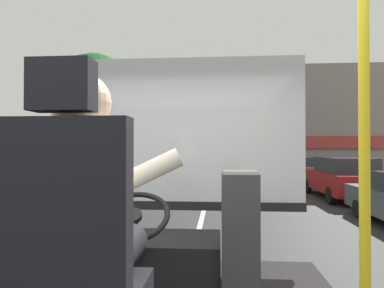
{
  "coord_description": "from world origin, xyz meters",
  "views": [
    {
      "loc": [
        0.44,
        -1.7,
        1.74
      ],
      "look_at": [
        0.17,
        1.7,
        1.78
      ],
      "focal_mm": 32.16,
      "sensor_mm": 36.0,
      "label": 1
    }
  ],
  "objects": [
    {
      "name": "parked_car_green",
      "position": [
        4.87,
        22.22,
        0.74
      ],
      "size": [
        2.0,
        4.33,
        1.44
      ],
      "color": "#195633",
      "rests_on": "ground"
    },
    {
      "name": "steering_console",
      "position": [
        -0.1,
        0.83,
        0.89
      ],
      "size": [
        1.1,
        0.96,
        0.78
      ],
      "color": "black",
      "rests_on": "bus_floor"
    },
    {
      "name": "parked_car_red",
      "position": [
        4.73,
        10.68,
        0.74
      ],
      "size": [
        1.8,
        4.34,
        1.43
      ],
      "color": "maroon",
      "rests_on": "ground"
    },
    {
      "name": "bus_driver",
      "position": [
        -0.1,
        -0.34,
        1.5
      ],
      "size": [
        0.77,
        0.62,
        0.85
      ],
      "color": "black",
      "rests_on": "driver_seat"
    },
    {
      "name": "windshield_panel",
      "position": [
        0.0,
        1.62,
        1.72
      ],
      "size": [
        2.5,
        0.08,
        1.48
      ],
      "color": "silver"
    },
    {
      "name": "driver_seat",
      "position": [
        -0.1,
        -0.45,
        1.27
      ],
      "size": [
        0.48,
        0.48,
        1.37
      ],
      "color": "black",
      "rests_on": "bus_floor"
    },
    {
      "name": "shop_building",
      "position": [
        5.62,
        18.1,
        2.96
      ],
      "size": [
        13.76,
        5.24,
        5.93
      ],
      "color": "gray",
      "rests_on": "ground"
    },
    {
      "name": "fare_box",
      "position": [
        0.58,
        0.62,
        1.13
      ],
      "size": [
        0.24,
        0.24,
        0.91
      ],
      "color": "#333338",
      "rests_on": "bus_floor"
    },
    {
      "name": "handrail_pole",
      "position": [
        1.04,
        -0.23,
        1.76
      ],
      "size": [
        0.04,
        0.04,
        2.16
      ],
      "color": "yellow",
      "rests_on": "bus_floor"
    },
    {
      "name": "parked_car_silver",
      "position": [
        4.44,
        16.64,
        0.67
      ],
      "size": [
        1.94,
        3.88,
        1.29
      ],
      "color": "silver",
      "rests_on": "ground"
    },
    {
      "name": "ground",
      "position": [
        0.0,
        8.8,
        -0.02
      ],
      "size": [
        18.0,
        44.0,
        0.06
      ],
      "color": "#2C2C2C"
    },
    {
      "name": "street_tree",
      "position": [
        -4.4,
        11.33,
        3.81
      ],
      "size": [
        3.22,
        3.22,
        5.44
      ],
      "color": "#4C3828",
      "rests_on": "ground"
    }
  ]
}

